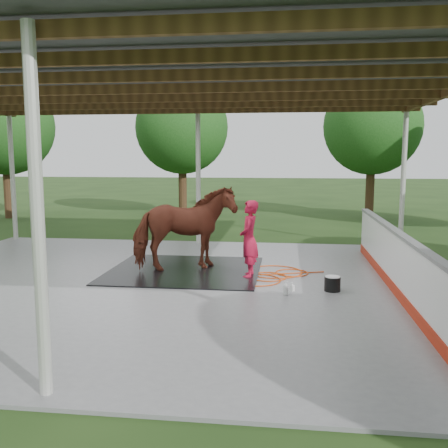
# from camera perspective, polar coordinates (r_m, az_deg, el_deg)

# --- Properties ---
(ground) EXTENTS (100.00, 100.00, 0.00)m
(ground) POSITION_cam_1_polar(r_m,az_deg,el_deg) (10.16, -7.57, -7.02)
(ground) COLOR #1E3814
(concrete_slab) EXTENTS (12.00, 10.00, 0.05)m
(concrete_slab) POSITION_cam_1_polar(r_m,az_deg,el_deg) (10.15, -7.57, -6.88)
(concrete_slab) COLOR slate
(concrete_slab) RESTS_ON ground
(pavilion_structure) EXTENTS (12.60, 10.60, 4.05)m
(pavilion_structure) POSITION_cam_1_polar(r_m,az_deg,el_deg) (9.92, -7.99, 15.72)
(pavilion_structure) COLOR beige
(pavilion_structure) RESTS_ON ground
(dasher_board) EXTENTS (0.16, 8.00, 1.15)m
(dasher_board) POSITION_cam_1_polar(r_m,az_deg,el_deg) (9.92, 19.09, -4.23)
(dasher_board) COLOR #AE240E
(dasher_board) RESTS_ON concrete_slab
(tree_belt) EXTENTS (28.00, 28.00, 5.80)m
(tree_belt) POSITION_cam_1_polar(r_m,az_deg,el_deg) (10.70, -5.08, 14.22)
(tree_belt) COLOR #382314
(tree_belt) RESTS_ON ground
(rubber_mat) EXTENTS (3.30, 3.10, 0.02)m
(rubber_mat) POSITION_cam_1_polar(r_m,az_deg,el_deg) (11.18, -4.51, -5.27)
(rubber_mat) COLOR black
(rubber_mat) RESTS_ON concrete_slab
(horse) EXTENTS (2.42, 1.82, 1.86)m
(horse) POSITION_cam_1_polar(r_m,az_deg,el_deg) (11.01, -4.57, -0.50)
(horse) COLOR maroon
(horse) RESTS_ON rubber_mat
(handler) EXTENTS (0.40, 0.60, 1.62)m
(handler) POSITION_cam_1_polar(r_m,az_deg,el_deg) (10.46, 2.89, -1.71)
(handler) COLOR #B21333
(handler) RESTS_ON concrete_slab
(wash_bucket) EXTENTS (0.30, 0.30, 0.28)m
(wash_bucket) POSITION_cam_1_polar(r_m,az_deg,el_deg) (9.70, 12.29, -6.65)
(wash_bucket) COLOR black
(wash_bucket) RESTS_ON concrete_slab
(soap_bottle_a) EXTENTS (0.15, 0.15, 0.27)m
(soap_bottle_a) POSITION_cam_1_polar(r_m,az_deg,el_deg) (9.27, 7.06, -7.28)
(soap_bottle_a) COLOR silver
(soap_bottle_a) RESTS_ON concrete_slab
(soap_bottle_b) EXTENTS (0.11, 0.11, 0.17)m
(soap_bottle_b) POSITION_cam_1_polar(r_m,az_deg,el_deg) (9.57, 7.78, -7.10)
(soap_bottle_b) COLOR #338CD8
(soap_bottle_b) RESTS_ON concrete_slab
(hose_coil) EXTENTS (1.95, 1.91, 0.02)m
(hose_coil) POSITION_cam_1_polar(r_m,az_deg,el_deg) (10.76, 5.38, -5.81)
(hose_coil) COLOR #C5430E
(hose_coil) RESTS_ON concrete_slab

